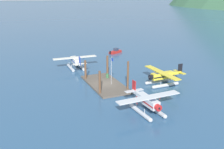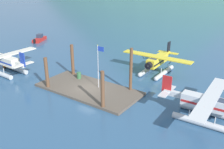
% 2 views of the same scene
% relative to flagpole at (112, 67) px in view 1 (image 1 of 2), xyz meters
% --- Properties ---
extents(ground_plane, '(1200.00, 1200.00, 0.00)m').
position_rel_flagpole_xyz_m(ground_plane, '(-1.02, -0.94, -3.77)').
color(ground_plane, '#2D5175').
extents(dock_platform, '(13.10, 6.06, 0.30)m').
position_rel_flagpole_xyz_m(dock_platform, '(-1.02, -0.94, -3.62)').
color(dock_platform, brown).
rests_on(dock_platform, ground).
extents(piling_near_left, '(0.44, 0.44, 4.16)m').
position_rel_flagpole_xyz_m(piling_near_left, '(-5.52, -3.53, -1.69)').
color(piling_near_left, brown).
rests_on(piling_near_left, ground).
extents(piling_near_right, '(0.42, 0.42, 4.39)m').
position_rel_flagpole_xyz_m(piling_near_right, '(3.31, -3.68, -1.58)').
color(piling_near_right, brown).
rests_on(piling_near_right, ground).
extents(piling_far_left, '(0.45, 0.45, 4.61)m').
position_rel_flagpole_xyz_m(piling_far_left, '(-5.91, 1.55, -1.47)').
color(piling_far_left, brown).
rests_on(piling_far_left, ground).
extents(piling_far_right, '(0.37, 0.37, 5.59)m').
position_rel_flagpole_xyz_m(piling_far_right, '(3.49, 1.76, -0.97)').
color(piling_far_right, brown).
rests_on(piling_far_right, ground).
extents(flagpole, '(0.95, 0.10, 5.53)m').
position_rel_flagpole_xyz_m(flagpole, '(0.00, 0.00, 0.00)').
color(flagpole, silver).
rests_on(flagpole, dock_platform).
extents(fuel_drum, '(0.62, 0.62, 0.88)m').
position_rel_flagpole_xyz_m(fuel_drum, '(-4.11, 0.78, -3.03)').
color(fuel_drum, '#33663D').
rests_on(fuel_drum, dock_platform).
extents(mooring_buoy, '(0.89, 0.89, 0.89)m').
position_rel_flagpole_xyz_m(mooring_buoy, '(-16.90, -2.02, -3.32)').
color(mooring_buoy, orange).
rests_on(mooring_buoy, ground).
extents(seaplane_yellow_bow_right, '(10.42, 7.98, 3.84)m').
position_rel_flagpole_xyz_m(seaplane_yellow_bow_right, '(3.35, 9.40, -2.19)').
color(seaplane_yellow_bow_right, '#B7BABF').
rests_on(seaplane_yellow_bow_right, ground).
extents(seaplane_silver_stbd_fwd, '(7.98, 10.44, 3.84)m').
position_rel_flagpole_xyz_m(seaplane_silver_stbd_fwd, '(12.98, 0.36, -2.19)').
color(seaplane_silver_stbd_fwd, '#B7BABF').
rests_on(seaplane_silver_stbd_fwd, ground).
extents(seaplane_cream_port_aft, '(7.98, 10.43, 3.84)m').
position_rel_flagpole_xyz_m(seaplane_cream_port_aft, '(-14.73, -3.16, -2.19)').
color(seaplane_cream_port_aft, '#B7BABF').
rests_on(seaplane_cream_port_aft, ground).
extents(boat_red_open_west, '(3.10, 4.56, 1.50)m').
position_rel_flagpole_xyz_m(boat_red_open_west, '(-26.03, 12.42, -3.28)').
color(boat_red_open_west, '#B2231E').
rests_on(boat_red_open_west, ground).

